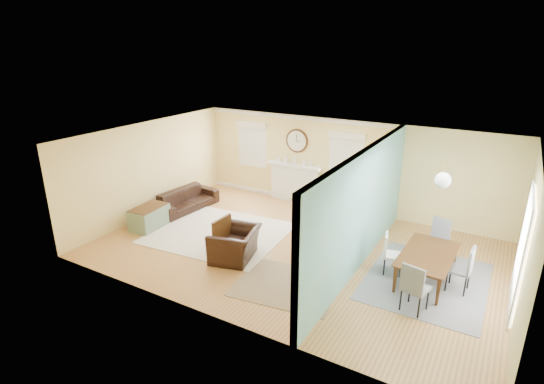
% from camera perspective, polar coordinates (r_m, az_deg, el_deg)
% --- Properties ---
extents(floor, '(9.00, 9.00, 0.00)m').
position_cam_1_polar(floor, '(10.03, 3.12, -7.75)').
color(floor, '#9F6E3E').
rests_on(floor, ground).
extents(wall_back, '(9.00, 0.02, 2.60)m').
position_cam_1_polar(wall_back, '(12.13, 9.74, 3.52)').
color(wall_back, '#EBCC77').
rests_on(wall_back, ground).
extents(wall_front, '(9.00, 0.02, 2.60)m').
position_cam_1_polar(wall_front, '(7.18, -7.80, -8.00)').
color(wall_front, '#EBCC77').
rests_on(wall_front, ground).
extents(wall_left, '(0.02, 6.00, 2.60)m').
position_cam_1_polar(wall_left, '(12.10, -16.09, 2.99)').
color(wall_left, '#EBCC77').
rests_on(wall_left, ground).
extents(wall_right, '(0.02, 6.00, 2.60)m').
position_cam_1_polar(wall_right, '(8.64, 31.07, -5.89)').
color(wall_right, '#EBCC77').
rests_on(wall_right, ground).
extents(ceiling, '(9.00, 6.00, 0.02)m').
position_cam_1_polar(ceiling, '(9.13, 3.42, 6.90)').
color(ceiling, white).
rests_on(ceiling, wall_back).
extents(partition, '(0.17, 6.00, 2.60)m').
position_cam_1_polar(partition, '(9.20, 12.49, -1.54)').
color(partition, '#EBCC77').
rests_on(partition, ground).
extents(fireplace, '(1.70, 0.30, 1.17)m').
position_cam_1_polar(fireplace, '(12.80, 3.09, 1.34)').
color(fireplace, white).
rests_on(fireplace, ground).
extents(wall_clock, '(0.70, 0.07, 0.70)m').
position_cam_1_polar(wall_clock, '(12.54, 3.38, 6.89)').
color(wall_clock, '#4C2A11').
rests_on(wall_clock, wall_back).
extents(window_left, '(1.05, 0.13, 1.42)m').
position_cam_1_polar(window_left, '(13.32, -2.66, 6.82)').
color(window_left, white).
rests_on(window_left, wall_back).
extents(window_right, '(1.05, 0.13, 1.42)m').
position_cam_1_polar(window_right, '(11.97, 9.98, 5.07)').
color(window_right, white).
rests_on(window_right, wall_back).
extents(french_doors, '(0.06, 1.70, 2.20)m').
position_cam_1_polar(french_doors, '(8.71, 30.54, -7.04)').
color(french_doors, white).
rests_on(french_doors, ground).
extents(pendant, '(0.30, 0.30, 0.55)m').
position_cam_1_polar(pendant, '(8.38, 21.99, 1.47)').
color(pendant, gold).
rests_on(pendant, ceiling).
extents(rug_cream, '(3.43, 3.04, 0.02)m').
position_cam_1_polar(rug_cream, '(10.90, -7.14, -5.48)').
color(rug_cream, silver).
rests_on(rug_cream, floor).
extents(rug_jute, '(2.19, 1.88, 0.01)m').
position_cam_1_polar(rug_jute, '(8.69, 2.01, -12.37)').
color(rug_jute, '#987E63').
rests_on(rug_jute, floor).
extents(rug_grey, '(2.26, 2.83, 0.01)m').
position_cam_1_polar(rug_grey, '(9.37, 20.04, -11.12)').
color(rug_grey, slate).
rests_on(rug_grey, floor).
extents(sofa, '(0.94, 2.06, 0.59)m').
position_cam_1_polar(sofa, '(12.48, -11.46, -1.01)').
color(sofa, black).
rests_on(sofa, floor).
extents(eames_chair, '(1.19, 1.29, 0.71)m').
position_cam_1_polar(eames_chair, '(9.52, -4.97, -6.98)').
color(eames_chair, black).
rests_on(eames_chair, floor).
extents(green_chair, '(0.99, 1.01, 0.72)m').
position_cam_1_polar(green_chair, '(11.40, 9.20, -2.50)').
color(green_chair, '#007446').
rests_on(green_chair, floor).
extents(trunk, '(0.69, 1.04, 0.57)m').
position_cam_1_polar(trunk, '(11.50, -16.17, -3.27)').
color(trunk, slate).
rests_on(trunk, floor).
extents(credenza, '(0.50, 1.46, 0.80)m').
position_cam_1_polar(credenza, '(10.83, 12.51, -3.72)').
color(credenza, '#A7764C').
rests_on(credenza, floor).
extents(tv, '(0.29, 1.13, 0.64)m').
position_cam_1_polar(tv, '(10.58, 12.71, -0.11)').
color(tv, black).
rests_on(tv, credenza).
extents(garden_stool, '(0.36, 0.36, 0.53)m').
position_cam_1_polar(garden_stool, '(9.86, 9.87, -6.83)').
color(garden_stool, white).
rests_on(garden_stool, floor).
extents(potted_plant, '(0.41, 0.46, 0.46)m').
position_cam_1_polar(potted_plant, '(9.65, 10.04, -4.21)').
color(potted_plant, '#337F33').
rests_on(potted_plant, garden_stool).
extents(dining_table, '(1.04, 1.78, 0.61)m').
position_cam_1_polar(dining_table, '(9.22, 20.26, -9.50)').
color(dining_table, '#4C2A11').
rests_on(dining_table, floor).
extents(dining_chair_n, '(0.51, 0.51, 0.94)m').
position_cam_1_polar(dining_chair_n, '(10.03, 21.29, -5.64)').
color(dining_chair_n, slate).
rests_on(dining_chair_n, floor).
extents(dining_chair_s, '(0.52, 0.52, 0.97)m').
position_cam_1_polar(dining_chair_s, '(8.09, 18.83, -11.48)').
color(dining_chair_s, slate).
rests_on(dining_chair_s, floor).
extents(dining_chair_w, '(0.47, 0.47, 0.87)m').
position_cam_1_polar(dining_chair_w, '(9.19, 16.03, -7.66)').
color(dining_chair_w, white).
rests_on(dining_chair_w, floor).
extents(dining_chair_e, '(0.45, 0.45, 0.95)m').
position_cam_1_polar(dining_chair_e, '(9.00, 23.96, -8.95)').
color(dining_chair_e, slate).
rests_on(dining_chair_e, floor).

